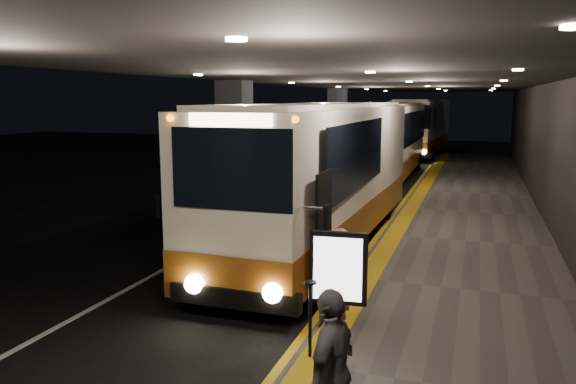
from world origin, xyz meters
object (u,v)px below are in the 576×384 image
Objects in this scene: coach_second at (389,143)px; info_sign at (338,271)px; coach_main at (323,181)px; coach_third at (422,129)px; passenger_boarding at (341,283)px; stanchion_post at (310,320)px; passenger_waiting_grey at (331,370)px.

coach_second reaches higher than info_sign.
coach_main is 0.98× the size of coach_third.
coach_third is at bearing 87.73° from coach_second.
coach_third reaches higher than coach_main.
coach_third is at bearing 91.36° from coach_main.
coach_main is 6.55× the size of info_sign.
coach_third is (0.39, 12.54, 0.09)m from coach_second.
passenger_boarding reaches higher than stanchion_post.
stanchion_post is at bearing -74.85° from coach_main.
stanchion_post is (1.99, -20.54, -1.00)m from coach_second.
info_sign is at bearing -83.75° from coach_third.
passenger_boarding is at bearing 91.81° from info_sign.
passenger_waiting_grey is 2.53m from info_sign.
coach_second is 6.31× the size of passenger_waiting_grey.
coach_second is 9.98× the size of stanchion_post.
passenger_waiting_grey reaches higher than stanchion_post.
stanchion_post is (1.64, -6.74, -1.04)m from coach_main.
coach_second is at bearing -13.18° from passenger_boarding.
passenger_waiting_grey is 1.58× the size of stanchion_post.
passenger_waiting_grey is (2.43, -35.09, -0.76)m from coach_third.
coach_second is at bearing 92.89° from coach_main.
coach_main is 10.38× the size of stanchion_post.
passenger_boarding is 0.98× the size of passenger_waiting_grey.
coach_main is 26.33m from coach_third.
coach_main reaches higher than info_sign.
coach_second is 6.30× the size of info_sign.
passenger_waiting_grey is at bearing -83.13° from coach_third.
info_sign is 1.58× the size of stanchion_post.
passenger_waiting_grey is at bearing -83.36° from coach_second.
info_sign is (1.90, -32.64, -0.44)m from coach_third.
coach_main reaches higher than stanchion_post.
coach_third is at bearing -16.39° from passenger_boarding.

